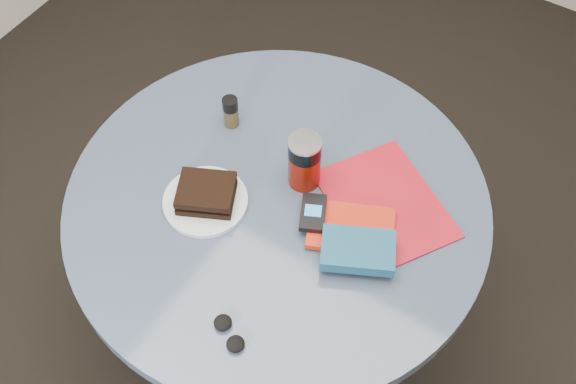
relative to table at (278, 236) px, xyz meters
The scene contains 11 objects.
ground 0.59m from the table, ahead, with size 4.00×4.00×0.00m, color black.
table is the anchor object (origin of this frame).
plate 0.24m from the table, 144.27° to the right, with size 0.20×0.20×0.01m, color silver.
sandwich 0.26m from the table, 144.91° to the right, with size 0.16×0.15×0.05m.
soda_can 0.25m from the table, 72.71° to the left, with size 0.10×0.10×0.14m.
pepper_grinder 0.33m from the table, 148.56° to the left, with size 0.05×0.05×0.09m.
magazine 0.30m from the table, 28.06° to the left, with size 0.31×0.23×0.01m, color maroon.
red_book 0.26m from the table, ahead, with size 0.19×0.13×0.02m, color #B7210E.
novel 0.31m from the table, 10.57° to the right, with size 0.16×0.10×0.03m, color navy.
mp3_player 0.22m from the table, ahead, with size 0.09×0.11×0.02m.
headphones 0.40m from the table, 73.60° to the right, with size 0.10×0.08×0.02m.
Camera 1 is at (0.53, -0.81, 2.13)m, focal length 45.00 mm.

